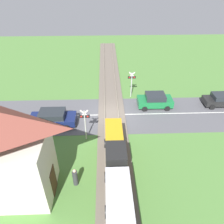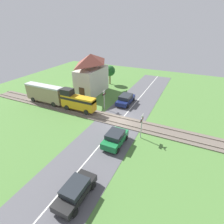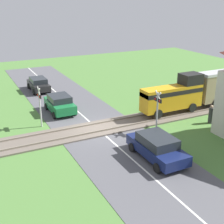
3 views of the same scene
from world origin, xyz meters
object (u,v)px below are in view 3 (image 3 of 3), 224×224
car_far_side (157,147)px  crossing_signal_east_approach (157,106)px  crossing_signal_west_approach (40,102)px  car_near_crossing (60,104)px  pedestrian_by_station (211,115)px  train (207,88)px  car_behind_queue (38,84)px

car_far_side → crossing_signal_east_approach: (-3.36, 2.25, 1.24)m
car_far_side → crossing_signal_west_approach: crossing_signal_west_approach is taller
car_near_crossing → crossing_signal_east_approach: (7.21, 5.13, 1.23)m
crossing_signal_west_approach → car_near_crossing: bearing=136.5°
car_far_side → crossing_signal_west_approach: bearing=-147.9°
crossing_signal_east_approach → pedestrian_by_station: crossing_signal_east_approach is taller
train → crossing_signal_east_approach: size_ratio=4.00×
crossing_signal_west_approach → crossing_signal_east_approach: same height
car_near_crossing → pedestrian_by_station: (7.66, 10.00, -0.13)m
car_behind_queue → pedestrian_by_station: 18.11m
train → crossing_signal_west_approach: bearing=-99.6°
crossing_signal_east_approach → car_behind_queue: bearing=-160.7°
car_near_crossing → crossing_signal_east_approach: size_ratio=1.18×
crossing_signal_east_approach → crossing_signal_west_approach: bearing=-123.2°
car_far_side → pedestrian_by_station: 7.69m
crossing_signal_west_approach → pedestrian_by_station: (5.28, 12.25, -1.35)m
car_behind_queue → crossing_signal_west_approach: crossing_signal_west_approach is taller
crossing_signal_east_approach → pedestrian_by_station: size_ratio=2.12×
crossing_signal_west_approach → crossing_signal_east_approach: 8.83m
train → pedestrian_by_station: bearing=-35.3°
car_near_crossing → pedestrian_by_station: car_near_crossing is taller
pedestrian_by_station → crossing_signal_east_approach: bearing=-95.3°
car_far_side → crossing_signal_west_approach: size_ratio=1.39×
car_far_side → car_behind_queue: bearing=-170.9°
train → car_far_side: size_ratio=2.87×
car_behind_queue → crossing_signal_east_approach: 15.58m
car_near_crossing → car_behind_queue: (-7.44, 0.00, -0.07)m
crossing_signal_east_approach → pedestrian_by_station: bearing=84.7°
car_near_crossing → car_far_side: 10.95m
car_far_side → car_behind_queue: size_ratio=1.13×
car_near_crossing → car_behind_queue: car_near_crossing is taller
train → car_near_crossing: train is taller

